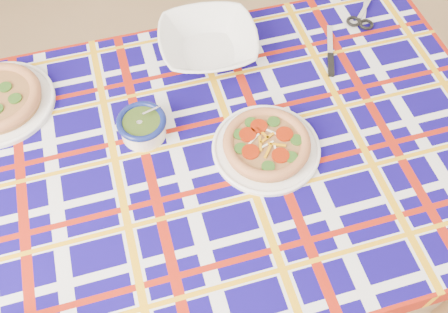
{
  "coord_description": "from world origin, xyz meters",
  "views": [
    {
      "loc": [
        -0.49,
        -0.15,
        1.65
      ],
      "look_at": [
        -0.43,
        0.48,
        0.69
      ],
      "focal_mm": 40.0,
      "sensor_mm": 36.0,
      "label": 1
    }
  ],
  "objects_px": {
    "main_focaccia_plate": "(267,144)",
    "serving_bowl": "(208,44)",
    "pesto_bowl": "(142,125)",
    "dining_table": "(209,169)"
  },
  "relations": [
    {
      "from": "main_focaccia_plate",
      "to": "serving_bowl",
      "type": "distance_m",
      "value": 0.35
    },
    {
      "from": "pesto_bowl",
      "to": "main_focaccia_plate",
      "type": "bearing_deg",
      "value": -14.64
    },
    {
      "from": "dining_table",
      "to": "main_focaccia_plate",
      "type": "bearing_deg",
      "value": -11.26
    },
    {
      "from": "pesto_bowl",
      "to": "serving_bowl",
      "type": "relative_size",
      "value": 0.45
    },
    {
      "from": "dining_table",
      "to": "pesto_bowl",
      "type": "height_order",
      "value": "pesto_bowl"
    },
    {
      "from": "main_focaccia_plate",
      "to": "serving_bowl",
      "type": "relative_size",
      "value": 1.0
    },
    {
      "from": "main_focaccia_plate",
      "to": "pesto_bowl",
      "type": "height_order",
      "value": "pesto_bowl"
    },
    {
      "from": "dining_table",
      "to": "serving_bowl",
      "type": "bearing_deg",
      "value": 75.06
    },
    {
      "from": "dining_table",
      "to": "pesto_bowl",
      "type": "distance_m",
      "value": 0.2
    },
    {
      "from": "main_focaccia_plate",
      "to": "pesto_bowl",
      "type": "bearing_deg",
      "value": 165.36
    }
  ]
}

